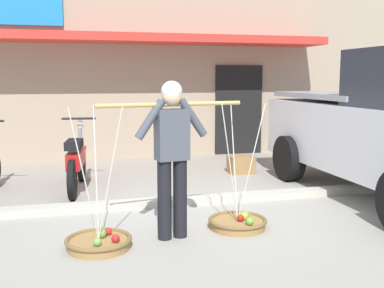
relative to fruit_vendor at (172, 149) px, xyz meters
The scene contains 8 objects.
ground_plane 1.16m from the fruit_vendor, 67.05° to the left, with size 90.00×90.00×0.00m, color #9E998C.
sidewalk_curb 1.60m from the fruit_vendor, 79.14° to the left, with size 20.00×0.24×0.10m, color #BAB4A5.
fruit_vendor is the anchor object (origin of this frame).
fruit_basket_left_side 1.21m from the fruit_vendor, behind, with size 0.68×0.68×1.45m.
fruit_basket_right_side 1.21m from the fruit_vendor, ahead, with size 0.68×0.68×1.45m.
motorcycle_second_in_row 2.74m from the fruit_vendor, 111.13° to the left, with size 0.54×1.82×1.09m.
storefront_building 7.84m from the fruit_vendor, 84.78° to the left, with size 13.00×6.00×4.20m.
wooden_crate 3.75m from the fruit_vendor, 57.95° to the left, with size 0.44×0.36×0.32m, color olive.
Camera 1 is at (-1.27, -5.39, 1.73)m, focal length 43.91 mm.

